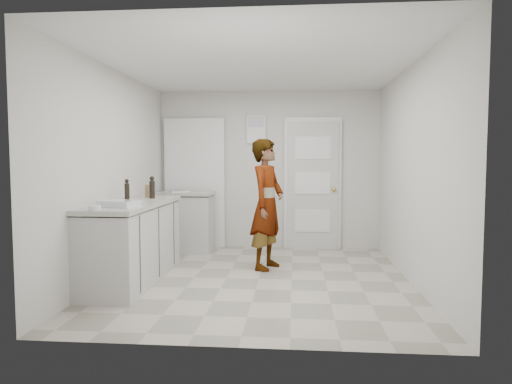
# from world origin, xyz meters

# --- Properties ---
(ground) EXTENTS (4.00, 4.00, 0.00)m
(ground) POSITION_xyz_m (0.00, 0.00, 0.00)
(ground) COLOR gray
(ground) RESTS_ON ground
(room_shell) EXTENTS (4.00, 4.00, 4.00)m
(room_shell) POSITION_xyz_m (-0.17, 1.95, 1.02)
(room_shell) COLOR beige
(room_shell) RESTS_ON ground
(main_counter) EXTENTS (0.64, 1.96, 0.93)m
(main_counter) POSITION_xyz_m (-1.45, -0.20, 0.43)
(main_counter) COLOR beige
(main_counter) RESTS_ON ground
(side_counter) EXTENTS (0.84, 0.61, 0.93)m
(side_counter) POSITION_xyz_m (-1.25, 1.55, 0.43)
(side_counter) COLOR beige
(side_counter) RESTS_ON ground
(person) EXTENTS (0.59, 0.72, 1.68)m
(person) POSITION_xyz_m (0.06, 0.55, 0.84)
(person) COLOR silver
(person) RESTS_ON ground
(cake_mix_box) EXTENTS (0.11, 0.08, 0.17)m
(cake_mix_box) POSITION_xyz_m (-1.47, 0.47, 1.01)
(cake_mix_box) COLOR #AA7F55
(cake_mix_box) RESTS_ON main_counter
(spice_jar) EXTENTS (0.05, 0.05, 0.08)m
(spice_jar) POSITION_xyz_m (-1.42, 0.50, 0.97)
(spice_jar) COLOR tan
(spice_jar) RESTS_ON main_counter
(oil_cruet_a) EXTENTS (0.07, 0.07, 0.28)m
(oil_cruet_a) POSITION_xyz_m (-1.38, 0.31, 1.06)
(oil_cruet_a) COLOR black
(oil_cruet_a) RESTS_ON main_counter
(oil_cruet_b) EXTENTS (0.06, 0.06, 0.26)m
(oil_cruet_b) POSITION_xyz_m (-1.56, -0.09, 1.05)
(oil_cruet_b) COLOR black
(oil_cruet_b) RESTS_ON main_counter
(baking_dish) EXTENTS (0.42, 0.34, 0.07)m
(baking_dish) POSITION_xyz_m (-1.40, -0.73, 0.95)
(baking_dish) COLOR silver
(baking_dish) RESTS_ON main_counter
(egg_bowl) EXTENTS (0.12, 0.12, 0.05)m
(egg_bowl) POSITION_xyz_m (-1.51, -1.07, 0.95)
(egg_bowl) COLOR silver
(egg_bowl) RESTS_ON main_counter
(papers) EXTENTS (0.29, 0.35, 0.01)m
(papers) POSITION_xyz_m (-1.31, 1.50, 0.93)
(papers) COLOR white
(papers) RESTS_ON side_counter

